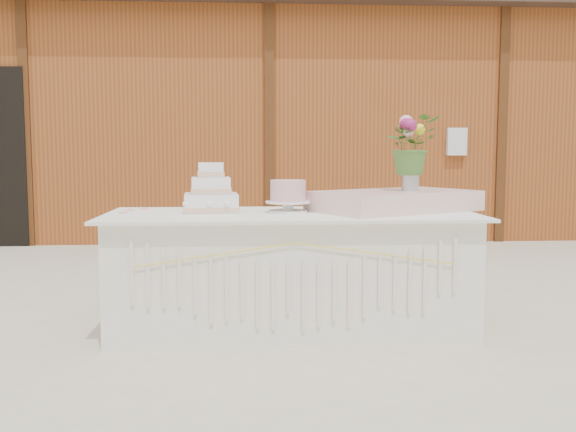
% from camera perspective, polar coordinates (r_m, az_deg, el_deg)
% --- Properties ---
extents(ground, '(80.00, 80.00, 0.00)m').
position_cam_1_polar(ground, '(4.31, 0.26, -9.96)').
color(ground, beige).
rests_on(ground, ground).
extents(barn, '(12.60, 4.60, 3.30)m').
position_cam_1_polar(barn, '(10.16, -2.13, 8.57)').
color(barn, brown).
rests_on(barn, ground).
extents(cake_table, '(2.40, 1.00, 0.77)m').
position_cam_1_polar(cake_table, '(4.22, 0.26, -4.91)').
color(cake_table, silver).
rests_on(cake_table, ground).
extents(wedding_cake, '(0.39, 0.39, 0.33)m').
position_cam_1_polar(wedding_cake, '(4.29, -6.86, 1.87)').
color(wedding_cake, white).
rests_on(wedding_cake, cake_table).
extents(pink_cake_stand, '(0.29, 0.29, 0.21)m').
position_cam_1_polar(pink_cake_stand, '(4.19, 0.00, 1.93)').
color(pink_cake_stand, white).
rests_on(pink_cake_stand, cake_table).
extents(satin_runner, '(1.23, 1.05, 0.13)m').
position_cam_1_polar(satin_runner, '(4.38, 9.44, 1.34)').
color(satin_runner, '#FACDC9').
rests_on(satin_runner, cake_table).
extents(flower_vase, '(0.11, 0.11, 0.16)m').
position_cam_1_polar(flower_vase, '(4.40, 10.82, 3.23)').
color(flower_vase, silver).
rests_on(flower_vase, satin_runner).
extents(bouquet, '(0.46, 0.44, 0.40)m').
position_cam_1_polar(bouquet, '(4.40, 10.89, 6.84)').
color(bouquet, '#436F2C').
rests_on(bouquet, flower_vase).
extents(loose_flowers, '(0.16, 0.32, 0.02)m').
position_cam_1_polar(loose_flowers, '(4.39, -13.60, 0.49)').
color(loose_flowers, pink).
rests_on(loose_flowers, cake_table).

